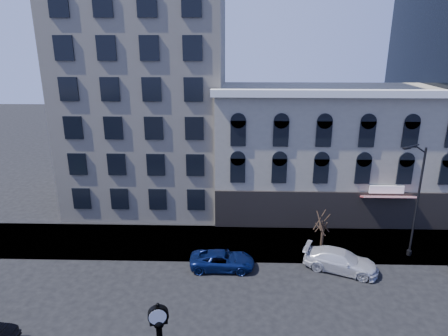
{
  "coord_description": "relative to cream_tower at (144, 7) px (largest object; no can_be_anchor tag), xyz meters",
  "views": [
    {
      "loc": [
        2.73,
        -21.97,
        16.55
      ],
      "look_at": [
        2.0,
        4.0,
        8.0
      ],
      "focal_mm": 32.0,
      "sensor_mm": 36.0,
      "label": 1
    }
  ],
  "objects": [
    {
      "name": "ground",
      "position": [
        6.11,
        -18.88,
        -19.32
      ],
      "size": [
        160.0,
        160.0,
        0.0
      ],
      "primitive_type": "plane",
      "color": "black",
      "rests_on": "ground"
    },
    {
      "name": "sidewalk_far",
      "position": [
        6.11,
        -10.88,
        -19.26
      ],
      "size": [
        160.0,
        6.0,
        0.12
      ],
      "primitive_type": "cube",
      "color": "gray",
      "rests_on": "ground"
    },
    {
      "name": "cream_tower",
      "position": [
        0.0,
        0.0,
        0.0
      ],
      "size": [
        15.9,
        15.4,
        42.5
      ],
      "color": "beige",
      "rests_on": "ground"
    },
    {
      "name": "victorian_row",
      "position": [
        18.11,
        -2.99,
        -13.32
      ],
      "size": [
        22.6,
        11.19,
        12.5
      ],
      "color": "gray",
      "rests_on": "ground"
    },
    {
      "name": "street_lamp_far",
      "position": [
        22.08,
        -12.86,
        -12.16
      ],
      "size": [
        2.27,
        1.19,
        9.33
      ],
      "rotation": [
        0.0,
        0.0,
        3.56
      ],
      "color": "black",
      "rests_on": "sidewalk_far"
    },
    {
      "name": "bare_tree_far",
      "position": [
        15.74,
        -12.67,
        -16.11
      ],
      "size": [
        2.39,
        2.39,
        4.11
      ],
      "color": "#312318",
      "rests_on": "sidewalk_far"
    },
    {
      "name": "car_far_a",
      "position": [
        7.98,
        -14.71,
        -18.65
      ],
      "size": [
        4.82,
        2.23,
        1.34
      ],
      "primitive_type": "imported",
      "rotation": [
        0.0,
        0.0,
        1.57
      ],
      "color": "#0C194C",
      "rests_on": "ground"
    },
    {
      "name": "car_far_b",
      "position": [
        16.77,
        -14.7,
        -18.54
      ],
      "size": [
        5.81,
        4.05,
        1.56
      ],
      "primitive_type": "imported",
      "rotation": [
        0.0,
        0.0,
        1.19
      ],
      "color": "silver",
      "rests_on": "ground"
    }
  ]
}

